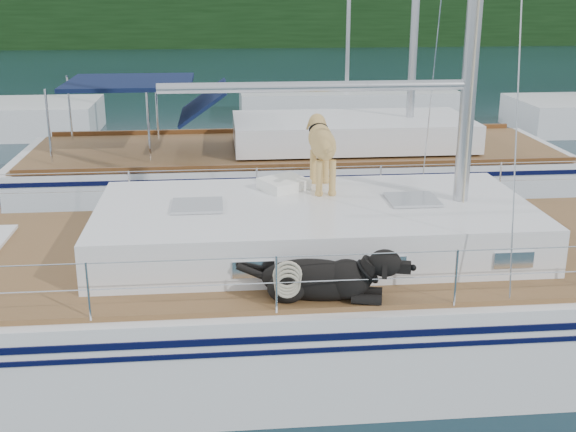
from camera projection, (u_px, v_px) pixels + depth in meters
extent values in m
plane|color=black|center=(250.00, 342.00, 9.15)|extent=(120.00, 120.00, 0.00)
cube|color=black|center=(221.00, 3.00, 50.86)|extent=(90.00, 3.00, 6.00)
cube|color=#595147|center=(222.00, 37.00, 52.73)|extent=(92.00, 1.00, 1.20)
cube|color=white|center=(250.00, 306.00, 8.99)|extent=(12.00, 3.80, 1.40)
cube|color=olive|center=(249.00, 251.00, 8.77)|extent=(11.52, 3.50, 0.06)
cube|color=white|center=(314.00, 225.00, 8.75)|extent=(5.20, 2.50, 0.55)
cylinder|color=silver|center=(316.00, 87.00, 8.23)|extent=(3.60, 0.12, 0.12)
cylinder|color=silver|center=(255.00, 258.00, 6.93)|extent=(10.56, 0.01, 0.01)
cylinder|color=silver|center=(243.00, 169.00, 10.24)|extent=(10.56, 0.01, 0.01)
cube|color=#1C44AF|center=(138.00, 216.00, 9.92)|extent=(0.73, 0.54, 0.05)
cube|color=white|center=(284.00, 184.00, 9.25)|extent=(0.71, 0.67, 0.14)
torus|color=beige|center=(287.00, 275.00, 7.04)|extent=(0.37, 0.11, 0.36)
cube|color=white|center=(293.00, 180.00, 14.95)|extent=(11.00, 3.50, 1.30)
cube|color=olive|center=(293.00, 149.00, 14.75)|extent=(10.56, 3.29, 0.06)
cube|color=white|center=(352.00, 131.00, 14.75)|extent=(4.80, 2.30, 0.55)
cube|color=#0E1A3E|center=(130.00, 82.00, 14.03)|extent=(2.40, 2.30, 0.08)
cube|color=white|center=(346.00, 105.00, 24.54)|extent=(7.20, 3.00, 1.10)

